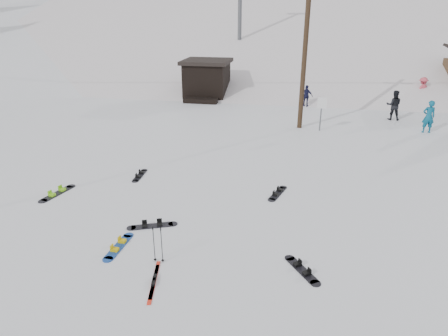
# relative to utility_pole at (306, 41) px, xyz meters

# --- Properties ---
(ground) EXTENTS (200.00, 200.00, 0.00)m
(ground) POSITION_rel_utility_pole_xyz_m (-2.00, -14.00, -4.68)
(ground) COLOR white
(ground) RESTS_ON ground
(ski_slope) EXTENTS (60.00, 85.24, 65.97)m
(ski_slope) POSITION_rel_utility_pole_xyz_m (-2.00, 41.00, -16.68)
(ski_slope) COLOR white
(ski_slope) RESTS_ON ground
(ridge_left) EXTENTS (47.54, 95.03, 58.38)m
(ridge_left) POSITION_rel_utility_pole_xyz_m (-38.00, 34.00, -15.68)
(ridge_left) COLOR white
(ridge_left) RESTS_ON ground
(treeline_left) EXTENTS (20.00, 64.00, 10.00)m
(treeline_left) POSITION_rel_utility_pole_xyz_m (-36.00, 26.00, -4.68)
(treeline_left) COLOR black
(treeline_left) RESTS_ON ground
(treeline_crest) EXTENTS (50.00, 6.00, 10.00)m
(treeline_crest) POSITION_rel_utility_pole_xyz_m (-2.00, 72.00, -4.68)
(treeline_crest) COLOR black
(treeline_crest) RESTS_ON ski_slope
(utility_pole) EXTENTS (2.00, 0.26, 9.00)m
(utility_pole) POSITION_rel_utility_pole_xyz_m (0.00, 0.00, 0.00)
(utility_pole) COLOR #3A2819
(utility_pole) RESTS_ON ground
(trail_sign) EXTENTS (0.50, 0.09, 1.85)m
(trail_sign) POSITION_rel_utility_pole_xyz_m (1.10, -0.42, -3.41)
(trail_sign) COLOR #595B60
(trail_sign) RESTS_ON ground
(lift_hut) EXTENTS (3.40, 4.10, 2.75)m
(lift_hut) POSITION_rel_utility_pole_xyz_m (-7.00, 6.94, -3.32)
(lift_hut) COLOR black
(lift_hut) RESTS_ON ground
(hero_snowboard) EXTENTS (0.34, 1.54, 0.11)m
(hero_snowboard) POSITION_rel_utility_pole_xyz_m (-4.80, -13.27, -4.65)
(hero_snowboard) COLOR #1845A0
(hero_snowboard) RESTS_ON ground
(hero_skis) EXTENTS (0.44, 1.66, 0.09)m
(hero_skis) POSITION_rel_utility_pole_xyz_m (-3.28, -14.55, -4.66)
(hero_skis) COLOR red
(hero_skis) RESTS_ON ground
(ski_poles) EXTENTS (0.29, 0.08, 1.06)m
(ski_poles) POSITION_rel_utility_pole_xyz_m (-3.45, -13.71, -4.14)
(ski_poles) COLOR black
(ski_poles) RESTS_ON ground
(board_scatter_a) EXTENTS (1.47, 0.77, 0.11)m
(board_scatter_a) POSITION_rel_utility_pole_xyz_m (-4.28, -11.99, -4.65)
(board_scatter_a) COLOR black
(board_scatter_a) RESTS_ON ground
(board_scatter_b) EXTENTS (0.33, 1.39, 0.10)m
(board_scatter_b) POSITION_rel_utility_pole_xyz_m (-6.19, -8.29, -4.66)
(board_scatter_b) COLOR black
(board_scatter_b) RESTS_ON ground
(board_scatter_c) EXTENTS (0.61, 1.64, 0.12)m
(board_scatter_c) POSITION_rel_utility_pole_xyz_m (-8.51, -10.44, -4.65)
(board_scatter_c) COLOR black
(board_scatter_c) RESTS_ON ground
(board_scatter_d) EXTENTS (0.94, 1.22, 0.10)m
(board_scatter_d) POSITION_rel_utility_pole_xyz_m (0.32, -13.38, -4.65)
(board_scatter_d) COLOR black
(board_scatter_d) RESTS_ON ground
(board_scatter_f) EXTENTS (0.62, 1.42, 0.10)m
(board_scatter_f) POSITION_rel_utility_pole_xyz_m (-0.61, -8.91, -4.65)
(board_scatter_f) COLOR black
(board_scatter_f) RESTS_ON ground
(skier_teal) EXTENTS (0.67, 0.47, 1.76)m
(skier_teal) POSITION_rel_utility_pole_xyz_m (6.75, 0.34, -3.80)
(skier_teal) COLOR #0B5575
(skier_teal) RESTS_ON ground
(skier_dark) EXTENTS (0.91, 0.73, 1.76)m
(skier_dark) POSITION_rel_utility_pole_xyz_m (5.45, 2.81, -3.80)
(skier_dark) COLOR black
(skier_dark) RESTS_ON ground
(skier_pink) EXTENTS (1.29, 1.14, 1.74)m
(skier_pink) POSITION_rel_utility_pole_xyz_m (8.39, 8.37, -3.81)
(skier_pink) COLOR #D74C5D
(skier_pink) RESTS_ON ground
(skier_navy) EXTENTS (0.92, 0.58, 1.46)m
(skier_navy) POSITION_rel_utility_pole_xyz_m (0.33, 5.24, -3.95)
(skier_navy) COLOR #161738
(skier_navy) RESTS_ON ground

